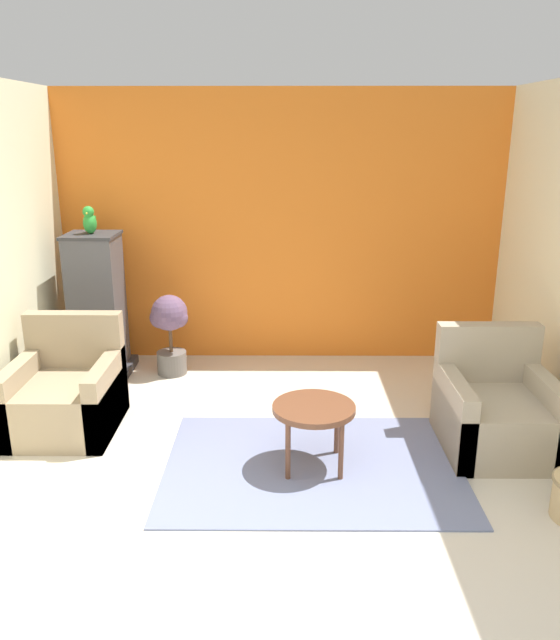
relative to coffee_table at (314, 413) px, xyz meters
The scene contains 9 objects.
ground_plane 1.35m from the coffee_table, 100.56° to the right, with size 20.00×20.00×0.00m, color beige.
wall_back_accent 2.46m from the coffee_table, 95.92° to the left, with size 4.47×0.06×2.66m.
area_rug 0.41m from the coffee_table, ahead, with size 2.07×1.50×0.01m.
coffee_table is the anchor object (origin of this frame).
armchair_left 2.01m from the coffee_table, 162.90° to the left, with size 0.78×0.84×0.86m.
armchair_right 1.40m from the coffee_table, 12.60° to the left, with size 0.78×0.84×0.86m.
birdcage 2.66m from the coffee_table, 138.23° to the left, with size 0.57×0.57×1.36m.
parrot 2.86m from the coffee_table, 138.19° to the left, with size 0.12×0.22×0.26m.
potted_plant 2.17m from the coffee_table, 126.61° to the left, with size 0.38×0.34×0.78m.
Camera 1 is at (0.03, -2.64, 2.29)m, focal length 35.00 mm.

